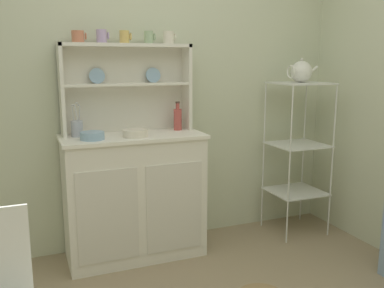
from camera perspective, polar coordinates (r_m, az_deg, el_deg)
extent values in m
cube|color=beige|center=(3.26, -6.70, 8.10)|extent=(3.84, 0.05, 2.50)
cube|color=white|center=(3.12, -7.75, -6.99)|extent=(0.97, 0.42, 0.91)
cube|color=silver|center=(2.89, -11.19, -9.54)|extent=(0.41, 0.01, 0.63)
cube|color=silver|center=(3.01, -2.35, -8.53)|extent=(0.41, 0.01, 0.63)
cube|color=white|center=(3.02, -7.97, 0.99)|extent=(1.00, 0.45, 0.02)
cube|color=silver|center=(3.17, -9.02, 7.43)|extent=(0.93, 0.02, 0.63)
cube|color=white|center=(3.02, -17.15, 6.90)|extent=(0.02, 0.18, 0.63)
cube|color=white|center=(3.23, -0.75, 7.63)|extent=(0.02, 0.18, 0.63)
cube|color=white|center=(3.09, -8.70, 7.94)|extent=(0.89, 0.16, 0.02)
cube|color=white|center=(3.09, -8.85, 12.99)|extent=(0.93, 0.18, 0.02)
cylinder|color=#8EB2D1|center=(3.08, -12.64, 8.91)|extent=(0.11, 0.03, 0.11)
cylinder|color=#8EB2D1|center=(3.18, -5.24, 9.19)|extent=(0.11, 0.03, 0.11)
cylinder|color=silver|center=(3.33, 12.98, -2.94)|extent=(0.01, 0.01, 1.25)
cylinder|color=silver|center=(3.58, 18.32, -2.27)|extent=(0.01, 0.01, 1.25)
cylinder|color=silver|center=(3.64, 9.59, -1.62)|extent=(0.01, 0.01, 1.25)
cylinder|color=silver|center=(3.86, 14.72, -1.09)|extent=(0.01, 0.01, 1.25)
cube|color=silver|center=(3.51, 14.39, 7.92)|extent=(0.42, 0.40, 0.01)
cube|color=silver|center=(3.57, 14.01, -0.08)|extent=(0.42, 0.40, 0.01)
cube|color=silver|center=(3.67, 13.71, -6.19)|extent=(0.42, 0.40, 0.01)
cylinder|color=#C67556|center=(3.03, -15.09, 13.76)|extent=(0.08, 0.08, 0.08)
torus|color=#C67556|center=(3.04, -14.09, 13.87)|extent=(0.01, 0.05, 0.05)
cylinder|color=#B79ECC|center=(3.06, -12.06, 13.98)|extent=(0.07, 0.07, 0.09)
torus|color=#B79ECC|center=(3.06, -11.21, 14.08)|extent=(0.01, 0.05, 0.05)
cylinder|color=#DBB760|center=(3.09, -9.07, 14.02)|extent=(0.07, 0.07, 0.09)
torus|color=#DBB760|center=(3.10, -8.26, 14.11)|extent=(0.01, 0.05, 0.05)
cylinder|color=#9EB78E|center=(3.13, -5.84, 14.06)|extent=(0.07, 0.07, 0.09)
torus|color=#9EB78E|center=(3.14, -5.07, 14.14)|extent=(0.01, 0.05, 0.05)
cylinder|color=silver|center=(3.18, -3.18, 14.09)|extent=(0.08, 0.08, 0.09)
torus|color=silver|center=(3.19, -2.33, 14.16)|extent=(0.01, 0.05, 0.05)
cylinder|color=#8EB2D1|center=(2.88, -13.25, 1.09)|extent=(0.16, 0.16, 0.05)
cylinder|color=silver|center=(2.94, -7.63, 1.47)|extent=(0.17, 0.17, 0.05)
cylinder|color=#B74C47|center=(3.19, -1.93, 3.31)|extent=(0.06, 0.06, 0.16)
cylinder|color=#B74C47|center=(3.17, -1.94, 5.11)|extent=(0.03, 0.03, 0.04)
cylinder|color=#4C382D|center=(3.17, -1.95, 5.61)|extent=(0.03, 0.03, 0.01)
cylinder|color=#B2B7C6|center=(3.01, -15.18, 1.99)|extent=(0.08, 0.08, 0.11)
cylinder|color=silver|center=(3.02, -14.92, 3.40)|extent=(0.02, 0.03, 0.17)
ellipsoid|color=silver|center=(3.01, -15.01, 5.08)|extent=(0.02, 0.01, 0.01)
cylinder|color=silver|center=(2.99, -15.64, 3.33)|extent=(0.01, 0.02, 0.17)
ellipsoid|color=silver|center=(2.98, -15.73, 5.05)|extent=(0.02, 0.01, 0.01)
cylinder|color=silver|center=(2.98, -15.17, 3.46)|extent=(0.04, 0.01, 0.18)
ellipsoid|color=silver|center=(2.97, -15.26, 5.33)|extent=(0.02, 0.01, 0.01)
sphere|color=white|center=(3.51, 14.47, 9.39)|extent=(0.17, 0.17, 0.17)
sphere|color=silver|center=(3.51, 14.54, 10.93)|extent=(0.02, 0.02, 0.02)
cylinder|color=white|center=(3.58, 15.98, 9.55)|extent=(0.09, 0.02, 0.07)
torus|color=white|center=(3.45, 13.16, 9.43)|extent=(0.01, 0.10, 0.10)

